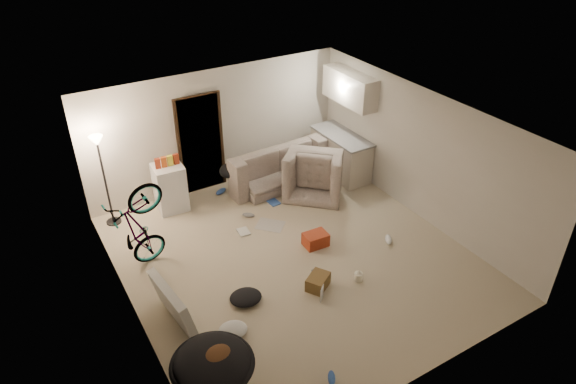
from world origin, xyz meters
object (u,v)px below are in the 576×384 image
mini_fridge (170,187)px  saucer_chair (213,369)px  drink_case_a (318,282)px  sofa (273,167)px  bicycle (142,247)px  drink_case_b (316,239)px  floor_lamp (101,162)px  armchair (316,174)px  juicer (358,276)px  tv_box (173,304)px  kitchen_counter (341,155)px

mini_fridge → saucer_chair: 4.51m
drink_case_a → sofa: bearing=40.8°
bicycle → drink_case_b: 2.98m
floor_lamp → armchair: floor_lamp is taller
sofa → drink_case_b: sofa is taller
bicycle → juicer: 3.58m
saucer_chair → tv_box: (0.00, 1.43, -0.09)m
tv_box → drink_case_a: (2.22, -0.46, -0.24)m
floor_lamp → armchair: size_ratio=1.57×
kitchen_counter → armchair: size_ratio=1.30×
mini_fridge → juicer: size_ratio=4.62×
kitchen_counter → juicer: kitchen_counter is taller
saucer_chair → drink_case_a: saucer_chair is taller
kitchen_counter → juicer: bearing=-121.1°
floor_lamp → juicer: (2.99, -3.71, -1.22)m
mini_fridge → juicer: mini_fridge is taller
floor_lamp → drink_case_b: floor_lamp is taller
floor_lamp → drink_case_a: (2.32, -3.51, -1.19)m
mini_fridge → drink_case_a: 3.63m
floor_lamp → armchair: bearing=-13.6°
kitchen_counter → tv_box: kitchen_counter is taller
floor_lamp → bicycle: 1.84m
bicycle → saucer_chair: size_ratio=1.60×
mini_fridge → saucer_chair: (-1.04, -4.39, -0.03)m
kitchen_counter → armchair: kitchen_counter is taller
armchair → drink_case_b: armchair is taller
armchair → juicer: armchair is taller
saucer_chair → juicer: (2.89, 0.77, -0.36)m
saucer_chair → juicer: saucer_chair is taller
floor_lamp → drink_case_a: bearing=-56.5°
armchair → mini_fridge: size_ratio=1.21×
floor_lamp → mini_fridge: bearing=-5.0°
sofa → mini_fridge: size_ratio=2.34×
mini_fridge → tv_box: (-1.04, -2.96, -0.12)m
sofa → drink_case_a: sofa is taller
floor_lamp → kitchen_counter: (4.83, -0.65, -0.87)m
kitchen_counter → sofa: (-1.44, 0.45, -0.12)m
armchair → bicycle: bicycle is taller
tv_box → drink_case_a: size_ratio=2.70×
bicycle → drink_case_b: size_ratio=4.02×
bicycle → tv_box: bicycle is taller
armchair → saucer_chair: 5.24m
tv_box → kitchen_counter: bearing=21.1°
mini_fridge → drink_case_a: mini_fridge is taller
floor_lamp → saucer_chair: 4.57m
kitchen_counter → juicer: 3.59m
saucer_chair → drink_case_b: (2.81, 1.91, -0.32)m
tv_box → mini_fridge: bearing=64.7°
sofa → bicycle: bearing=20.3°
kitchen_counter → mini_fridge: (-3.69, 0.55, 0.03)m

